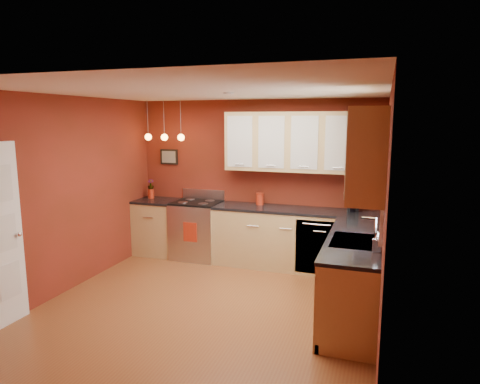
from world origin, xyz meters
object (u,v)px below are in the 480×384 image
(red_canister, at_px, (260,199))
(coffee_maker, at_px, (353,204))
(soap_pump, at_px, (377,242))
(gas_range, at_px, (197,229))
(sink, at_px, (354,243))

(red_canister, xyz_separation_m, coffee_maker, (1.45, -0.04, 0.01))
(red_canister, height_order, soap_pump, soap_pump)
(gas_range, bearing_deg, sink, -29.78)
(soap_pump, bearing_deg, red_canister, 132.45)
(sink, distance_m, soap_pump, 0.45)
(gas_range, relative_size, red_canister, 5.88)
(sink, relative_size, red_canister, 3.71)
(red_canister, relative_size, soap_pump, 0.93)
(gas_range, bearing_deg, red_canister, 8.02)
(soap_pump, bearing_deg, gas_range, 147.18)
(gas_range, xyz_separation_m, soap_pump, (2.87, -1.85, 0.56))
(coffee_maker, bearing_deg, sink, -93.15)
(sink, relative_size, coffee_maker, 3.00)
(coffee_maker, bearing_deg, soap_pump, -86.87)
(gas_range, height_order, sink, sink)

